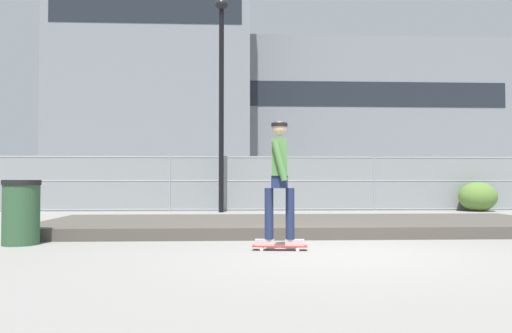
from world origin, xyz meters
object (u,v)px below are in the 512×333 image
Objects in this scene: skateboard at (280,246)px; skater at (279,174)px; street_lamp at (221,80)px; parked_car_near at (191,185)px; shrub_left at (478,197)px; trash_bin at (21,212)px.

skateboard is 1.05m from skater.
skater is 9.44m from street_lamp.
street_lamp is at bearing -71.51° from parked_car_near.
parked_car_near is (-2.34, 12.65, -0.27)m from skater.
street_lamp is 5.50× the size of shrub_left.
skater is 0.40× the size of parked_car_near.
trash_bin is at bearing -110.51° from street_lamp.
street_lamp reaches higher than parked_car_near.
skateboard is 0.65× the size of shrub_left.
shrub_left is 1.23× the size of trash_bin.
street_lamp reaches higher than skateboard.
skater is (0.00, 0.00, 1.05)m from skateboard.
skater is at bearing 90.00° from skateboard.
skateboard is at bearing -83.18° from street_lamp.
skateboard is at bearing -129.92° from shrub_left.
parked_car_near is at bearing 81.75° from trash_bin.
parked_car_near is 4.39× the size of trash_bin.
skater is 1.77× the size of trash_bin.
shrub_left is (8.55, 0.14, -3.82)m from street_lamp.
trash_bin is at bearing 168.67° from skateboard.
street_lamp is 9.37m from shrub_left.
street_lamp is (-1.06, 8.82, 4.25)m from skateboard.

